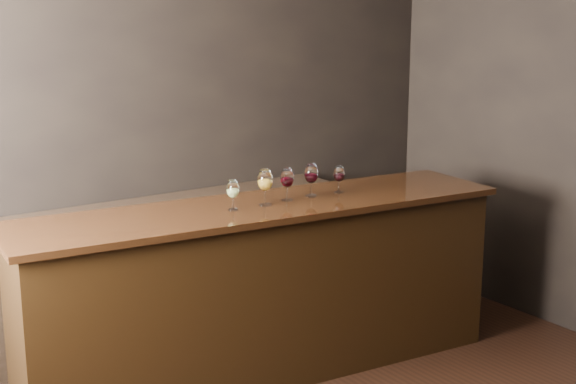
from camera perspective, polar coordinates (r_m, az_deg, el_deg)
room_shell at (r=3.35m, az=-0.07°, el=6.27°), size 5.02×4.52×2.81m
bar_counter at (r=4.91m, az=-1.77°, el=-7.14°), size 2.98×0.95×1.03m
bar_top at (r=4.75m, az=-1.81°, el=-1.10°), size 3.09×1.03×0.04m
back_bar_shelf at (r=5.41m, az=-9.23°, el=-5.71°), size 2.68×0.40×0.96m
glass_white at (r=4.60m, az=-3.95°, el=0.15°), size 0.07×0.07×0.17m
glass_amber at (r=4.70m, az=-1.64°, el=0.78°), size 0.09×0.09×0.21m
glass_red_a at (r=4.83m, az=-0.06°, el=0.94°), size 0.08×0.08×0.19m
glass_red_b at (r=4.93m, az=1.66°, el=1.26°), size 0.09×0.09×0.20m
glass_red_c at (r=5.04m, az=3.66°, el=1.25°), size 0.07×0.07×0.17m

